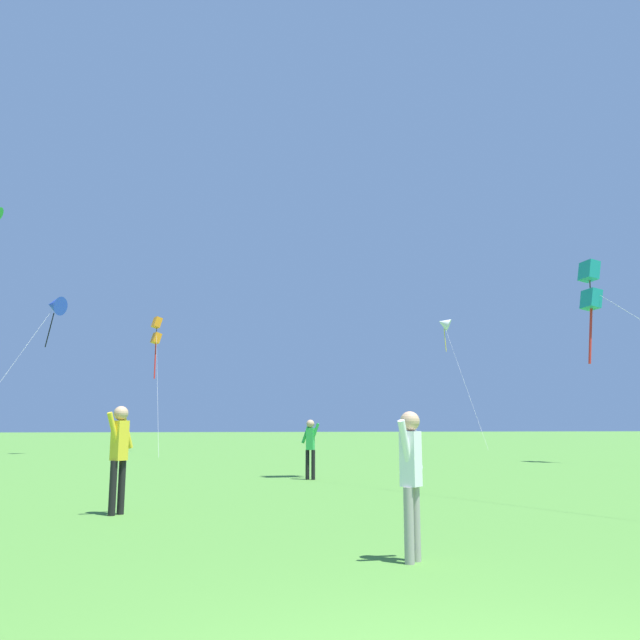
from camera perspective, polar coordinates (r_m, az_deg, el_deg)
kite_blue_delta at (r=38.04m, az=-22.69°, el=1.20°), size 4.06×6.16×8.68m
kite_white_distant at (r=49.94m, az=11.04°, el=-0.31°), size 1.79×8.35×9.97m
kite_orange_box at (r=41.97m, az=-14.44°, el=-1.05°), size 0.74×9.56×8.43m
kite_teal_box at (r=28.90m, az=23.05°, el=2.70°), size 3.15×9.14×8.34m
person_with_spool at (r=11.42m, az=-17.54°, el=-10.94°), size 0.48×0.46×1.79m
person_in_blue_jacket at (r=7.23m, az=8.15°, el=-13.17°), size 0.44×0.40×1.61m
person_in_red_shirt at (r=18.12m, az=-0.87°, el=-10.99°), size 0.49×0.35×1.64m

